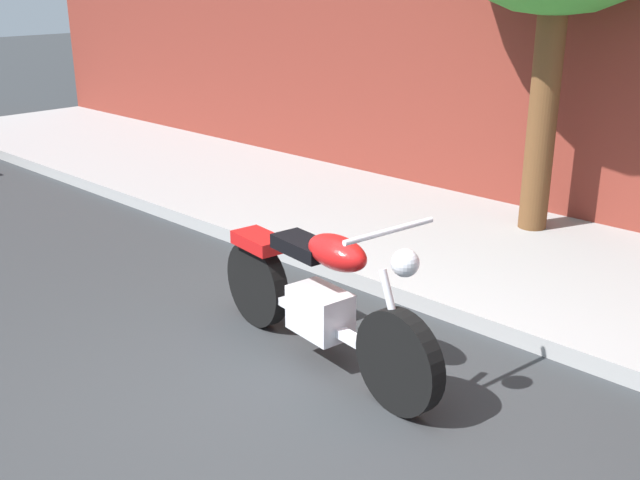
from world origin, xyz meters
name	(u,v)px	position (x,y,z in m)	size (l,w,h in m)	color
ground_plane	(285,405)	(0.00, 0.00, 0.00)	(60.00, 60.00, 0.00)	#303335
sidewalk	(530,265)	(0.00, 3.12, 0.07)	(21.15, 2.79, 0.14)	#9F9F9F
motorcycle	(320,299)	(-0.23, 0.57, 0.48)	(2.25, 0.74, 1.18)	black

